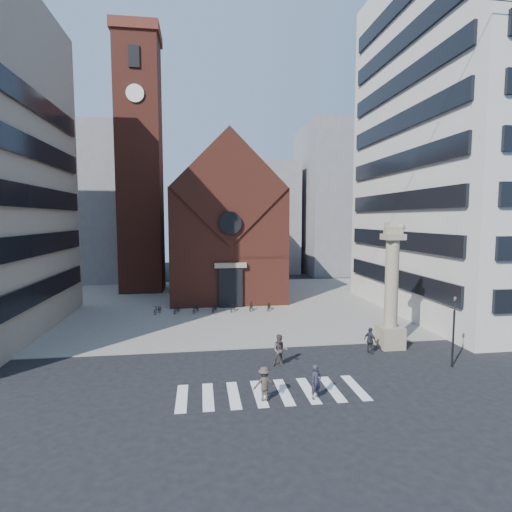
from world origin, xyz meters
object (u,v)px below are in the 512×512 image
at_px(pedestrian_2, 370,341).
at_px(scooter_0, 158,309).
at_px(lion_column, 391,298).
at_px(pedestrian_1, 280,350).
at_px(pedestrian_0, 316,382).
at_px(traffic_light, 454,330).

relative_size(pedestrian_2, scooter_0, 1.11).
bearing_deg(lion_column, pedestrian_1, -163.91).
relative_size(lion_column, pedestrian_2, 4.94).
bearing_deg(pedestrian_0, pedestrian_2, 17.85).
distance_m(pedestrian_2, scooter_0, 20.03).
bearing_deg(pedestrian_1, scooter_0, 126.17).
bearing_deg(pedestrian_1, pedestrian_0, -73.85).
bearing_deg(pedestrian_2, pedestrian_0, 114.61).
bearing_deg(pedestrian_2, pedestrian_1, 79.35).
relative_size(pedestrian_1, pedestrian_2, 1.11).
bearing_deg(scooter_0, pedestrian_2, -22.57).
height_order(lion_column, pedestrian_0, lion_column).
xyz_separation_m(traffic_light, pedestrian_2, (-3.89, 2.98, -1.41)).
height_order(lion_column, scooter_0, lion_column).
distance_m(lion_column, pedestrian_0, 10.50).
xyz_separation_m(lion_column, pedestrian_0, (-7.39, -6.98, -2.60)).
height_order(traffic_light, scooter_0, traffic_light).
bearing_deg(traffic_light, scooter_0, 139.61).
bearing_deg(pedestrian_0, scooter_0, 87.13).
height_order(pedestrian_1, pedestrian_2, pedestrian_1).
bearing_deg(traffic_light, pedestrian_0, -162.35).
xyz_separation_m(pedestrian_0, pedestrian_2, (5.49, 5.96, 0.02)).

